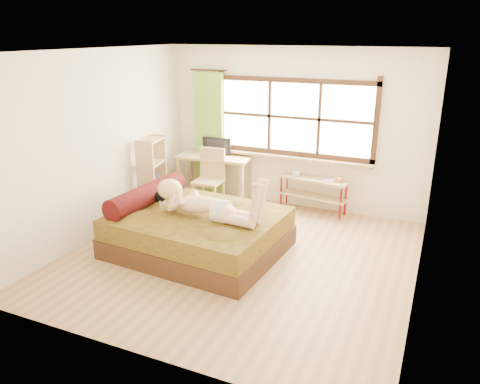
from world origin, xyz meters
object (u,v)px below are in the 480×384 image
at_px(kitten, 157,195).
at_px(chair, 210,175).
at_px(pipe_shelf, 314,187).
at_px(desk, 215,162).
at_px(woman, 205,193).
at_px(bookshelf, 152,174).
at_px(bed, 195,230).

relative_size(kitten, chair, 0.32).
bearing_deg(pipe_shelf, kitten, -123.18).
relative_size(kitten, desk, 0.25).
xyz_separation_m(woman, chair, (-0.81, 1.70, -0.32)).
bearing_deg(woman, kitten, 174.38).
xyz_separation_m(desk, bookshelf, (-0.72, -0.91, -0.07)).
bearing_deg(pipe_shelf, bed, -109.53).
bearing_deg(woman, pipe_shelf, 71.74).
distance_m(woman, desk, 2.25).
bearing_deg(pipe_shelf, bookshelf, -149.88).
bearing_deg(kitten, bed, -4.05).
height_order(chair, pipe_shelf, chair).
height_order(bed, desk, bed).
xyz_separation_m(chair, pipe_shelf, (1.71, 0.47, -0.14)).
relative_size(woman, kitten, 4.67).
distance_m(kitten, chair, 1.56).
bearing_deg(bed, woman, -10.60).
bearing_deg(pipe_shelf, desk, -168.31).
bearing_deg(bookshelf, bed, -47.80).
relative_size(bed, bookshelf, 1.86).
bearing_deg(kitten, bookshelf, 131.27).
xyz_separation_m(bed, chair, (-0.61, 1.65, 0.27)).
bearing_deg(chair, bookshelf, -150.00).
xyz_separation_m(desk, pipe_shelf, (1.80, 0.12, -0.28)).
distance_m(desk, pipe_shelf, 1.83).
xyz_separation_m(kitten, pipe_shelf, (1.77, 2.02, -0.26)).
height_order(bed, chair, chair).
xyz_separation_m(bed, woman, (0.20, -0.05, 0.59)).
xyz_separation_m(woman, desk, (-0.91, 2.06, -0.18)).
bearing_deg(chair, desk, 100.33).
distance_m(chair, pipe_shelf, 1.78).
distance_m(bed, woman, 0.62).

